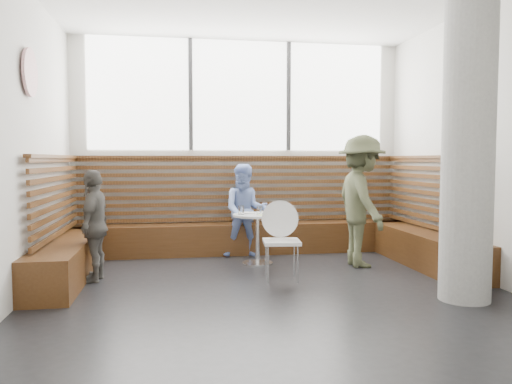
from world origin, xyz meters
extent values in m
cube|color=silver|center=(0.00, 0.00, 1.60)|extent=(5.00, 5.00, 3.20)
cube|color=black|center=(0.00, 0.00, 0.00)|extent=(5.00, 5.00, 0.01)
cube|color=white|center=(0.00, 2.48, 2.38)|extent=(4.50, 0.02, 1.65)
cube|color=#3F3F42|center=(-0.75, 2.46, 2.38)|extent=(0.06, 0.04, 1.65)
cube|color=#3F3F42|center=(0.75, 2.46, 2.38)|extent=(0.06, 0.04, 1.65)
cube|color=#3D230F|center=(0.00, 2.25, 0.23)|extent=(5.00, 0.50, 0.45)
cube|color=#3D230F|center=(-2.25, 1.25, 0.23)|extent=(0.50, 2.50, 0.45)
cube|color=#3D230F|center=(2.25, 1.25, 0.23)|extent=(0.50, 2.50, 0.45)
cube|color=#422510|center=(0.00, 2.42, 0.95)|extent=(4.88, 0.08, 0.98)
cube|color=#422510|center=(-2.42, 1.25, 0.95)|extent=(0.08, 2.38, 0.98)
cube|color=#422510|center=(2.42, 1.25, 0.95)|extent=(0.08, 2.38, 0.98)
cylinder|color=gray|center=(1.85, -0.60, 1.60)|extent=(0.50, 0.50, 3.20)
cylinder|color=white|center=(-2.46, 0.40, 2.30)|extent=(0.03, 0.50, 0.50)
cylinder|color=silver|center=(0.09, 1.43, 0.01)|extent=(0.41, 0.41, 0.02)
cylinder|color=silver|center=(0.09, 1.43, 0.34)|extent=(0.06, 0.06, 0.65)
cylinder|color=#B7B7BA|center=(0.09, 1.43, 0.66)|extent=(0.66, 0.66, 0.03)
cube|color=white|center=(0.22, 0.50, 0.45)|extent=(0.42, 0.40, 0.04)
cylinder|color=white|center=(0.22, 0.68, 0.70)|extent=(0.44, 0.10, 0.44)
cylinder|color=silver|center=(0.05, 0.35, 0.21)|extent=(0.02, 0.02, 0.43)
cylinder|color=silver|center=(0.39, 0.35, 0.21)|extent=(0.02, 0.02, 0.43)
cylinder|color=silver|center=(0.05, 0.65, 0.21)|extent=(0.02, 0.02, 0.43)
cylinder|color=silver|center=(0.39, 0.65, 0.21)|extent=(0.02, 0.02, 0.43)
imported|color=#4B5035|center=(1.42, 1.10, 0.86)|extent=(0.64, 1.11, 1.72)
imported|color=#819BE1|center=(0.00, 1.93, 0.67)|extent=(0.69, 0.56, 1.34)
imported|color=#58554F|center=(-1.92, 0.84, 0.64)|extent=(0.42, 0.79, 1.29)
cylinder|color=white|center=(-0.03, 1.53, 0.68)|extent=(0.21, 0.21, 0.01)
cylinder|color=white|center=(0.20, 1.54, 0.68)|extent=(0.20, 0.20, 0.01)
cylinder|color=white|center=(-0.13, 1.42, 0.73)|extent=(0.08, 0.08, 0.12)
cylinder|color=white|center=(0.10, 1.35, 0.73)|extent=(0.07, 0.07, 0.12)
cylinder|color=white|center=(0.26, 1.50, 0.73)|extent=(0.06, 0.06, 0.10)
cube|color=#A5C64C|center=(0.18, 1.30, 0.68)|extent=(0.23, 0.20, 0.00)
camera|label=1|loc=(-1.01, -5.11, 1.40)|focal=35.00mm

